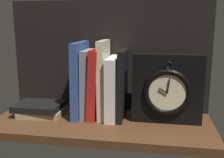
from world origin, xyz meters
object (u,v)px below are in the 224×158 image
at_px(book_white_catcher, 114,87).
at_px(book_stack_side, 41,109).
at_px(book_gray_chess, 88,83).
at_px(book_red_requiem, 96,83).
at_px(framed_clock, 167,89).
at_px(book_cream_twain, 104,79).
at_px(book_black_skeptic, 123,84).
at_px(book_blue_modern, 80,79).

bearing_deg(book_white_catcher, book_stack_side, -174.52).
relative_size(book_white_catcher, book_stack_side, 1.25).
distance_m(book_gray_chess, book_red_requiem, 0.03).
height_order(book_gray_chess, framed_clock, book_gray_chess).
bearing_deg(book_stack_side, book_white_catcher, 5.48).
relative_size(book_cream_twain, book_stack_side, 1.58).
distance_m(book_black_skeptic, book_stack_side, 0.30).
relative_size(book_blue_modern, book_black_skeptic, 1.10).
relative_size(book_gray_chess, framed_clock, 1.03).
height_order(book_cream_twain, book_white_catcher, book_cream_twain).
xyz_separation_m(book_cream_twain, book_white_catcher, (0.03, 0.00, -0.03)).
xyz_separation_m(book_black_skeptic, book_stack_side, (-0.28, -0.02, -0.09)).
height_order(book_blue_modern, book_red_requiem, book_blue_modern).
bearing_deg(book_black_skeptic, book_blue_modern, 180.00).
bearing_deg(book_white_catcher, book_red_requiem, -180.00).
distance_m(book_black_skeptic, framed_clock, 0.15).
bearing_deg(book_red_requiem, book_cream_twain, 0.00).
distance_m(book_blue_modern, book_gray_chess, 0.03).
distance_m(book_blue_modern, book_red_requiem, 0.06).
height_order(book_red_requiem, book_black_skeptic, book_red_requiem).
bearing_deg(book_stack_side, book_blue_modern, 9.99).
distance_m(book_red_requiem, book_white_catcher, 0.06).
relative_size(book_red_requiem, book_stack_side, 1.40).
distance_m(book_blue_modern, book_cream_twain, 0.08).
bearing_deg(book_gray_chess, book_white_catcher, 0.00).
distance_m(book_white_catcher, book_stack_side, 0.27).
distance_m(book_blue_modern, book_white_catcher, 0.12).
relative_size(book_blue_modern, book_red_requiem, 1.10).
relative_size(book_red_requiem, book_white_catcher, 1.13).
relative_size(book_black_skeptic, book_stack_side, 1.40).
xyz_separation_m(book_gray_chess, book_cream_twain, (0.06, 0.00, 0.02)).
height_order(book_red_requiem, book_white_catcher, book_red_requiem).
height_order(book_black_skeptic, framed_clock, book_black_skeptic).
xyz_separation_m(book_red_requiem, book_black_skeptic, (0.09, -0.00, -0.00)).
bearing_deg(book_cream_twain, book_black_skeptic, -0.00).
bearing_deg(book_red_requiem, book_stack_side, -172.84).
bearing_deg(book_gray_chess, book_black_skeptic, -0.00).
relative_size(book_cream_twain, book_black_skeptic, 1.13).
bearing_deg(framed_clock, book_blue_modern, 177.11).
relative_size(book_blue_modern, framed_clock, 1.15).
bearing_deg(framed_clock, book_red_requiem, 176.43).
xyz_separation_m(book_gray_chess, framed_clock, (0.26, -0.01, -0.00)).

